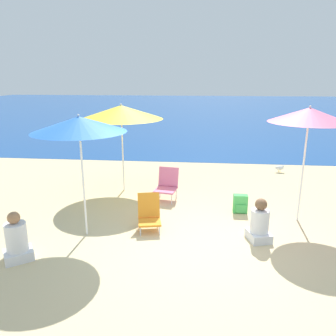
# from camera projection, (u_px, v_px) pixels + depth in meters

# --- Properties ---
(ground_plane) EXTENTS (60.00, 60.00, 0.00)m
(ground_plane) POSITION_uv_depth(u_px,v_px,m) (199.00, 241.00, 5.89)
(ground_plane) COLOR #D1BA89
(sea_water) EXTENTS (60.00, 40.00, 0.01)m
(sea_water) POSITION_uv_depth(u_px,v_px,m) (201.00, 108.00, 30.37)
(sea_water) COLOR #19478C
(sea_water) RESTS_ON ground
(beach_umbrella_yellow) EXTENTS (2.06, 2.06, 2.22)m
(beach_umbrella_yellow) POSITION_uv_depth(u_px,v_px,m) (121.00, 112.00, 7.99)
(beach_umbrella_yellow) COLOR white
(beach_umbrella_yellow) RESTS_ON ground
(beach_umbrella_blue) EXTENTS (1.64, 1.64, 2.24)m
(beach_umbrella_blue) POSITION_uv_depth(u_px,v_px,m) (79.00, 124.00, 5.60)
(beach_umbrella_blue) COLOR white
(beach_umbrella_blue) RESTS_ON ground
(beach_umbrella_pink) EXTENTS (1.52, 1.52, 2.34)m
(beach_umbrella_pink) POSITION_uv_depth(u_px,v_px,m) (309.00, 115.00, 6.17)
(beach_umbrella_pink) COLOR white
(beach_umbrella_pink) RESTS_ON ground
(beach_chair_pink) EXTENTS (0.57, 0.65, 0.75)m
(beach_chair_pink) POSITION_uv_depth(u_px,v_px,m) (167.00, 184.00, 7.80)
(beach_chair_pink) COLOR silver
(beach_chair_pink) RESTS_ON ground
(beach_chair_orange) EXTENTS (0.52, 0.60, 0.68)m
(beach_chair_orange) POSITION_uv_depth(u_px,v_px,m) (149.00, 213.00, 6.31)
(beach_chair_orange) COLOR silver
(beach_chair_orange) RESTS_ON ground
(person_seated_near) EXTENTS (0.57, 0.55, 0.83)m
(person_seated_near) POSITION_uv_depth(u_px,v_px,m) (17.00, 241.00, 5.21)
(person_seated_near) COLOR silver
(person_seated_near) RESTS_ON ground
(person_seated_far) EXTENTS (0.46, 0.51, 0.80)m
(person_seated_far) POSITION_uv_depth(u_px,v_px,m) (259.00, 224.00, 5.84)
(person_seated_far) COLOR silver
(person_seated_far) RESTS_ON ground
(backpack_green) EXTENTS (0.30, 0.20, 0.40)m
(backpack_green) POSITION_uv_depth(u_px,v_px,m) (240.00, 204.00, 7.08)
(backpack_green) COLOR #47B756
(backpack_green) RESTS_ON ground
(seagull) EXTENTS (0.27, 0.11, 0.23)m
(seagull) POSITION_uv_depth(u_px,v_px,m) (280.00, 168.00, 10.08)
(seagull) COLOR gold
(seagull) RESTS_ON ground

